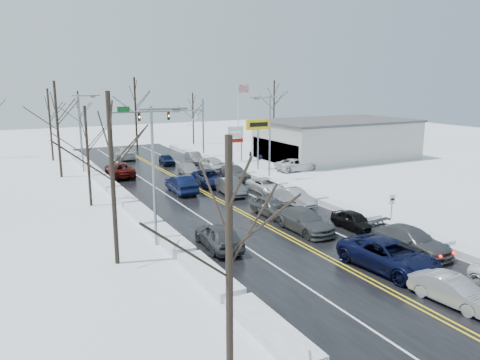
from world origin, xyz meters
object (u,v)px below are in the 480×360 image
tires_plus_sign (258,128)px  oncoming_car_0 (182,193)px  dealership_building (337,139)px  traffic_signal_mast (168,119)px  flagpole (239,112)px

tires_plus_sign → oncoming_car_0: (-12.44, -7.09, -4.99)m
dealership_building → oncoming_car_0: (-25.91, -9.10, -2.66)m
traffic_signal_mast → oncoming_car_0: 20.58m
dealership_building → traffic_signal_mast: bearing=154.1°
traffic_signal_mast → tires_plus_sign: (7.05, -12.00, -0.49)m
oncoming_car_0 → traffic_signal_mast: bearing=-103.8°
flagpole → oncoming_car_0: size_ratio=1.94×
traffic_signal_mast → flagpole: (11.72, 2.01, 0.45)m
tires_plus_sign → dealership_building: (13.48, 2.01, -2.34)m
traffic_signal_mast → tires_plus_sign: size_ratio=2.21×
tires_plus_sign → dealership_building: tires_plus_sign is taller
dealership_building → flagpole: bearing=126.3°
flagpole → dealership_building: bearing=-53.7°
dealership_building → oncoming_car_0: size_ratio=3.95×
traffic_signal_mast → dealership_building: traffic_signal_mast is taller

